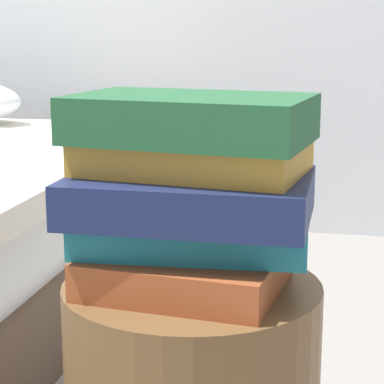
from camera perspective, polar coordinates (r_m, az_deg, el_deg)
The scene contains 5 objects.
book_rust at distance 0.94m, azimuth -0.47°, elevation -5.95°, with size 0.24×0.20×0.05m, color #994723.
book_teal at distance 0.94m, azimuth -0.17°, elevation -3.00°, with size 0.29×0.16×0.04m, color #1E727F.
book_navy at distance 0.91m, azimuth -0.15°, elevation -0.35°, with size 0.29×0.20×0.05m, color #19234C.
book_ochre at distance 0.92m, azimuth 0.08°, elevation 2.79°, with size 0.27×0.17×0.04m, color #B7842D.
book_forest at distance 0.90m, azimuth -0.05°, elevation 5.66°, with size 0.28×0.17×0.06m, color #1E512D.
Camera 1 is at (0.17, -0.89, 0.79)m, focal length 69.47 mm.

